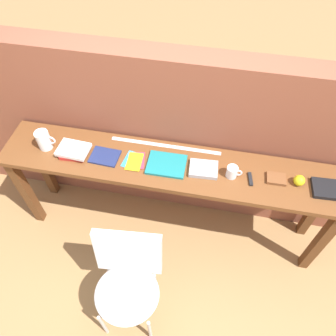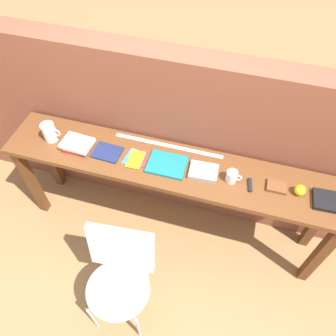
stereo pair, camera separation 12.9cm
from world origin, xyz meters
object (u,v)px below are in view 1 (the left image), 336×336
Objects in this scene: magazine_cycling at (105,157)px; book_stack_leftmost at (74,151)px; multitool_folded at (250,179)px; sports_ball_small at (299,180)px; book_repair_rightmost at (325,189)px; pamphlet_pile_colourful at (134,161)px; book_open_centre at (166,164)px; chair_white_moulded at (128,280)px; mug at (232,172)px; leather_journal_brown at (276,179)px; pitcher_white at (44,140)px.

book_stack_leftmost is at bearing -175.13° from magazine_cycling.
magazine_cycling is at bearing 179.75° from multitool_folded.
book_repair_rightmost is (0.17, -0.02, -0.02)m from sports_ball_small.
book_open_centre is at bearing 1.23° from pamphlet_pile_colourful.
mug reaches higher than chair_white_moulded.
book_open_centre is at bearing -179.53° from leather_journal_brown.
pitcher_white is 1.38m from mug.
pitcher_white reaches higher than sports_ball_small.
multitool_folded is at bearing -2.04° from book_open_centre.
mug is (0.70, -0.00, 0.04)m from pamphlet_pile_colourful.
pitcher_white reaches higher than magazine_cycling.
book_repair_rightmost is at bearing -6.20° from sports_ball_small.
pitcher_white is at bearing 179.30° from pamphlet_pile_colourful.
chair_white_moulded is 1.01m from mug.
pamphlet_pile_colourful is at bearing 1.67° from book_stack_leftmost.
pitcher_white is 0.46m from magazine_cycling.
leather_journal_brown is 1.71× the size of sports_ball_small.
sports_ball_small is (0.45, 0.02, -0.01)m from mug.
book_stack_leftmost reaches higher than chair_white_moulded.
mug is at bearing -0.38° from pitcher_white.
leather_journal_brown is (0.30, 0.02, -0.03)m from mug.
book_repair_rightmost is (2.00, -0.01, -0.06)m from pitcher_white.
chair_white_moulded is at bearing -42.93° from pitcher_white.
sports_ball_small is (1.04, 0.75, 0.39)m from chair_white_moulded.
book_repair_rightmost is (0.63, -0.00, -0.03)m from mug.
leather_journal_brown is at bearing 10.95° from multitool_folded.
book_repair_rightmost is at bearing -0.08° from pamphlet_pile_colourful.
pitcher_white is 1.68m from leather_journal_brown.
magazine_cycling reaches higher than chair_white_moulded.
mug is 0.45m from sports_ball_small.
magazine_cycling is at bearing 177.46° from book_repair_rightmost.
multitool_folded is 0.18m from leather_journal_brown.
pitcher_white is at bearing 137.07° from chair_white_moulded.
chair_white_moulded is at bearing -140.71° from leather_journal_brown.
book_stack_leftmost is 0.23m from magazine_cycling.
book_open_centre is (0.91, -0.00, -0.07)m from pitcher_white.
multitool_folded is at bearing -0.68° from pitcher_white.
leather_journal_brown is at bearing 1.46° from book_stack_leftmost.
chair_white_moulded is 4.77× the size of pamphlet_pile_colourful.
mug is at bearing -0.06° from pamphlet_pile_colourful.
sports_ball_small reaches higher than book_stack_leftmost.
book_open_centre is at bearing 178.57° from multitool_folded.
sports_ball_small is at bearing 35.76° from chair_white_moulded.
book_stack_leftmost is 1.14× the size of magazine_cycling.
mug reaches higher than book_open_centre.
pamphlet_pile_colourful is at bearing 179.94° from mug.
book_stack_leftmost is 0.45m from pamphlet_pile_colourful.
magazine_cycling is at bearing -179.73° from mug.
pitcher_white is (-0.79, 0.74, 0.43)m from chair_white_moulded.
pitcher_white reaches higher than chair_white_moulded.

